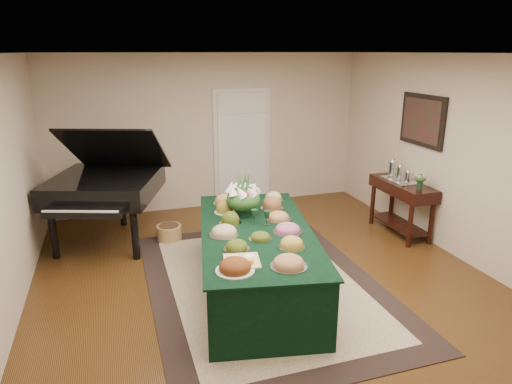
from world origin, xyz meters
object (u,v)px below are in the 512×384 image
object	(u,v)px
grand_piano	(106,185)
mahogany_sideboard	(402,194)
buffet_table	(256,260)
floral_centerpiece	(243,195)

from	to	relation	value
grand_piano	mahogany_sideboard	bearing A→B (deg)	-13.71
buffet_table	floral_centerpiece	bearing A→B (deg)	90.72
floral_centerpiece	grand_piano	size ratio (longest dim) A/B	0.22
buffet_table	mahogany_sideboard	size ratio (longest dim) A/B	2.41
mahogany_sideboard	buffet_table	bearing A→B (deg)	-159.40
buffet_table	floral_centerpiece	distance (m)	0.82
buffet_table	grand_piano	xyz separation A→B (m)	(-1.62, 2.04, 0.49)
floral_centerpiece	mahogany_sideboard	xyz separation A→B (m)	(2.67, 0.50, -0.40)
grand_piano	mahogany_sideboard	distance (m)	4.41
floral_centerpiece	mahogany_sideboard	distance (m)	2.74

